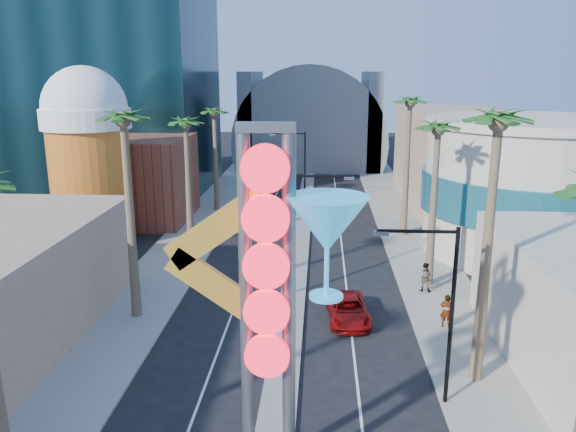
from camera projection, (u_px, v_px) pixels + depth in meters
The scene contains 21 objects.
sidewalk_west at pixel (198, 228), 51.40m from camera, with size 5.00×100.00×0.15m, color gray.
sidewalk_east at pixel (407, 232), 50.31m from camera, with size 5.00×100.00×0.15m, color gray.
median at pixel (303, 221), 53.76m from camera, with size 1.60×84.00×0.15m, color gray.
brick_filler_west at pixel (136, 179), 53.69m from camera, with size 10.00×10.00×8.00m, color brown.
filler_east at pixel (452, 157), 61.27m from camera, with size 10.00×20.00×10.00m, color #9D8065.
beer_mug at pixel (89, 151), 45.05m from camera, with size 7.00×7.00×14.50m.
turquoise_building at pixel (530, 188), 43.70m from camera, with size 16.60×16.60×10.60m.
canopy at pixel (310, 137), 85.56m from camera, with size 22.00×16.00×22.00m.
neon_sign at pixel (292, 287), 18.03m from camera, with size 6.53×2.60×12.55m.
streetlight_0 at pixel (302, 222), 35.13m from camera, with size 3.79×0.25×8.00m.
streetlight_1 at pixel (300, 162), 58.38m from camera, with size 3.79×0.25×8.00m.
streetlight_2 at pixel (441, 301), 23.18m from camera, with size 3.45×0.25×8.00m.
palm_1 at pixel (124, 132), 30.32m from camera, with size 2.40×2.40×12.70m.
palm_2 at pixel (186, 131), 44.19m from camera, with size 2.40×2.40×11.20m.
palm_3 at pixel (214, 118), 55.78m from camera, with size 2.40×2.40×11.20m.
palm_5 at pixel (497, 140), 23.38m from camera, with size 2.40×2.40×13.20m.
palm_6 at pixel (438, 138), 35.31m from camera, with size 2.40×2.40×11.70m.
palm_7 at pixel (410, 111), 46.68m from camera, with size 2.40×2.40×12.70m.
red_pickup at pixel (348, 309), 32.43m from camera, with size 2.26×4.90×1.36m, color #9C0C0C.
pedestrian_a at pixel (447, 311), 31.14m from camera, with size 0.71×0.47×1.95m, color gray.
pedestrian_b at pixel (425, 277), 36.33m from camera, with size 0.94×0.73×1.93m, color gray.
Camera 1 is at (1.67, -13.91, 14.03)m, focal length 35.00 mm.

